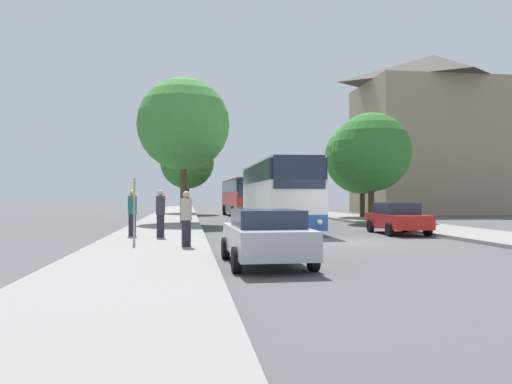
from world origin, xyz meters
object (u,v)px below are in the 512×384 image
bus_middle (242,197)px  pedestrian_waiting_near (132,213)px  pedestrian_waiting_far (161,213)px  tree_right_near (371,152)px  bus_front (277,194)px  parked_car_left_curb (266,236)px  parked_car_right_near (397,218)px  tree_right_mid (362,157)px  bus_stop_sign (134,203)px  tree_left_near (187,162)px  tree_left_far (183,124)px  pedestrian_walking_back (186,218)px

bus_middle → pedestrian_waiting_near: size_ratio=6.34×
pedestrian_waiting_far → tree_right_near: bearing=57.1°
bus_front → parked_car_left_curb: 14.30m
pedestrian_waiting_near → parked_car_right_near: bearing=-101.5°
parked_car_right_near → bus_middle: bearing=-74.3°
parked_car_left_curb → pedestrian_waiting_far: bearing=111.8°
bus_middle → tree_right_mid: (8.80, -5.46, 3.12)m
bus_front → tree_right_near: bearing=32.4°
pedestrian_waiting_far → tree_right_near: size_ratio=0.27×
bus_stop_sign → pedestrian_waiting_near: size_ratio=1.20×
tree_right_mid → tree_right_near: bearing=-104.7°
parked_car_left_curb → pedestrian_waiting_near: 9.10m
tree_left_near → tree_right_near: 20.90m
parked_car_left_curb → tree_left_far: tree_left_far is taller
pedestrian_walking_back → bus_front: bearing=25.3°
bus_front → tree_right_mid: tree_right_mid is taller
parked_car_right_near → pedestrian_waiting_far: size_ratio=2.21×
tree_left_near → tree_right_near: bearing=-55.2°
tree_left_near → tree_left_far: (-0.19, -16.95, 1.23)m
bus_front → bus_middle: (-0.14, 16.01, -0.19)m
pedestrian_walking_back → pedestrian_waiting_far: bearing=65.4°
tree_left_far → parked_car_right_near: bearing=-42.2°
pedestrian_waiting_far → pedestrian_walking_back: 3.89m
tree_left_near → tree_left_far: 17.00m
tree_left_near → tree_right_near: (11.94, -17.15, -0.39)m
bus_middle → parked_car_right_near: size_ratio=2.86×
bus_stop_sign → tree_left_far: (1.54, 13.84, 4.70)m
bus_front → bus_stop_sign: bearing=-124.9°
parked_car_right_near → tree_right_near: 9.91m
tree_left_far → bus_stop_sign: bearing=-96.3°
pedestrian_waiting_near → tree_right_mid: tree_right_mid is taller
parked_car_right_near → tree_left_far: size_ratio=0.46×
bus_front → tree_right_near: tree_right_near is taller
parked_car_left_curb → pedestrian_waiting_near: size_ratio=2.25×
parked_car_right_near → bus_stop_sign: bearing=24.2°
parked_car_left_curb → tree_left_far: 19.48m
pedestrian_waiting_far → pedestrian_waiting_near: bearing=162.3°
pedestrian_waiting_far → pedestrian_walking_back: size_ratio=1.04×
bus_stop_sign → tree_left_near: bearing=86.8°
bus_front → parked_car_right_near: (4.94, -4.51, -1.14)m
parked_car_right_near → bus_stop_sign: 12.53m
bus_middle → tree_left_near: 8.00m
pedestrian_waiting_far → pedestrian_walking_back: pedestrian_waiting_far is taller
bus_front → parked_car_right_near: bearing=-41.8°
bus_stop_sign → tree_left_near: (1.72, 30.79, 3.47)m
bus_front → bus_stop_sign: size_ratio=5.35×
bus_middle → bus_stop_sign: 26.09m
parked_car_right_near → tree_right_mid: tree_right_mid is taller
bus_middle → pedestrian_walking_back: 26.93m
parked_car_left_curb → bus_stop_sign: size_ratio=1.88×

